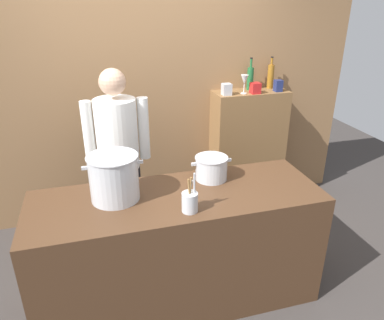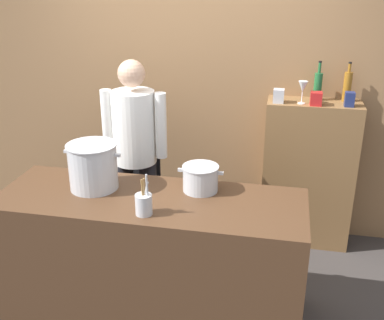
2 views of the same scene
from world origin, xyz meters
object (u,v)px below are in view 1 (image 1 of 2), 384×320
Objects in this scene: wine_bottle_green at (250,78)px; stockpot_small at (211,168)px; wine_bottle_amber at (271,76)px; spice_tin_red at (255,88)px; spice_tin_navy at (278,86)px; spice_tin_silver at (227,89)px; stockpot_large at (114,178)px; wine_glass_short at (244,80)px; utensil_crock at (190,201)px; chef at (119,153)px.

stockpot_small is at bearing -125.41° from wine_bottle_green.
wine_bottle_amber is 3.02× the size of spice_tin_red.
spice_tin_silver is at bearing 179.54° from spice_tin_navy.
wine_bottle_amber is at bearing 34.79° from stockpot_large.
spice_tin_navy is 1.04× the size of spice_tin_silver.
spice_tin_navy is (0.36, -0.01, -0.07)m from wine_glass_short.
utensil_crock is 0.85× the size of wine_bottle_amber.
spice_tin_red is (-0.25, -0.01, -0.00)m from spice_tin_navy.
stockpot_small is 1.39m from wine_bottle_green.
stockpot_small is 1.10m from spice_tin_silver.
wine_glass_short reaches higher than spice_tin_red.
stockpot_large is at bearing -149.03° from spice_tin_navy.
spice_tin_navy reaches higher than spice_tin_silver.
wine_bottle_green reaches higher than wine_glass_short.
spice_tin_navy is at bearing -31.50° from wine_bottle_green.
wine_bottle_green is 0.18m from spice_tin_red.
stockpot_small is at bearing -132.53° from wine_bottle_amber.
spice_tin_silver is at bearing 41.42° from stockpot_large.
stockpot_large is 0.54m from utensil_crock.
wine_bottle_amber is at bearing 15.78° from spice_tin_silver.
wine_glass_short is 1.66× the size of spice_tin_silver.
wine_bottle_amber is (1.27, 1.48, 0.44)m from utensil_crock.
wine_glass_short is 0.14m from spice_tin_red.
wine_bottle_amber is at bearing 47.47° from stockpot_small.
stockpot_large is at bearing 84.02° from chef.
chef is 1.00m from utensil_crock.
chef is at bearing -160.25° from spice_tin_silver.
stockpot_small is 2.92× the size of spice_tin_red.
wine_bottle_green is at bearing -157.73° from chef.
spice_tin_navy is at bearing 45.94° from utensil_crock.
wine_glass_short reaches higher than utensil_crock.
utensil_crock is at bearing -134.06° from spice_tin_navy.
chef is at bearing -159.05° from wine_bottle_green.
stockpot_large is 2.03m from spice_tin_navy.
utensil_crock is 1.56m from spice_tin_silver.
wine_bottle_green is 2.81× the size of spice_tin_navy.
utensil_crock is (-0.27, -0.39, -0.02)m from stockpot_small.
wine_bottle_amber is 0.17m from spice_tin_navy.
wine_bottle_green is at bearing 54.72° from utensil_crock.
wine_bottle_amber is 1.75× the size of wine_glass_short.
spice_tin_navy is 1.08× the size of spice_tin_red.
wine_bottle_green is 0.23m from wine_bottle_amber.
chef is 14.59× the size of spice_tin_navy.
stockpot_small is at bearing -137.25° from spice_tin_navy.
wine_glass_short is (-0.12, -0.14, 0.01)m from wine_bottle_green.
utensil_crock is 2.00m from wine_bottle_amber.
wine_glass_short is at bearing -161.36° from chef.
spice_tin_silver is at bearing 63.76° from stockpot_small.
chef is at bearing 110.91° from utensil_crock.
wine_bottle_amber reaches higher than stockpot_large.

